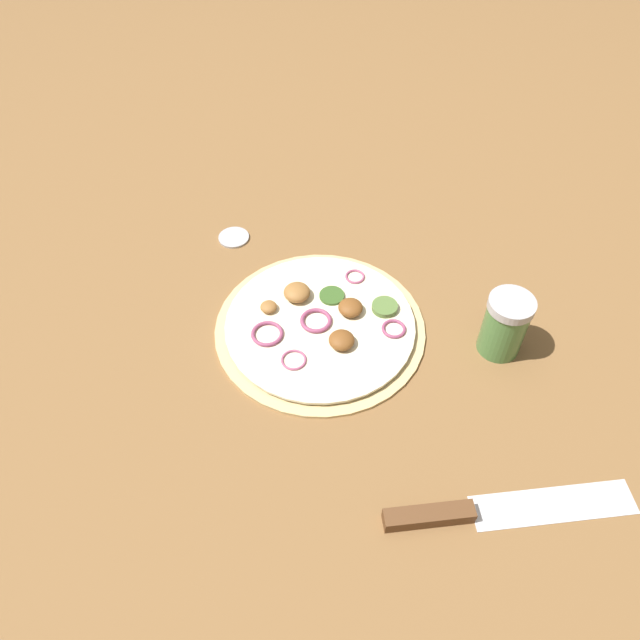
{
  "coord_description": "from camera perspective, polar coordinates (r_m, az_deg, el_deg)",
  "views": [
    {
      "loc": [
        -0.17,
        0.51,
        0.64
      ],
      "look_at": [
        0.0,
        0.0,
        0.02
      ],
      "focal_mm": 35.0,
      "sensor_mm": 36.0,
      "label": 1
    }
  ],
  "objects": [
    {
      "name": "ground_plane",
      "position": [
        0.84,
        -0.0,
        -0.83
      ],
      "size": [
        3.0,
        3.0,
        0.0
      ],
      "primitive_type": "plane",
      "color": "brown"
    },
    {
      "name": "pizza",
      "position": [
        0.83,
        0.05,
        -0.44
      ],
      "size": [
        0.28,
        0.28,
        0.03
      ],
      "color": "#D6B77A",
      "rests_on": "ground_plane"
    },
    {
      "name": "spice_jar",
      "position": [
        0.82,
        16.54,
        -0.43
      ],
      "size": [
        0.06,
        0.06,
        0.09
      ],
      "color": "#4C7F42",
      "rests_on": "ground_plane"
    },
    {
      "name": "loose_cap",
      "position": [
        0.97,
        -7.9,
        7.55
      ],
      "size": [
        0.05,
        0.05,
        0.01
      ],
      "color": "#B2B2B7",
      "rests_on": "ground_plane"
    },
    {
      "name": "knife",
      "position": [
        0.71,
        13.72,
        -16.69
      ],
      "size": [
        0.26,
        0.15,
        0.02
      ],
      "rotation": [
        0.0,
        0.0,
        3.59
      ],
      "color": "silver",
      "rests_on": "ground_plane"
    }
  ]
}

